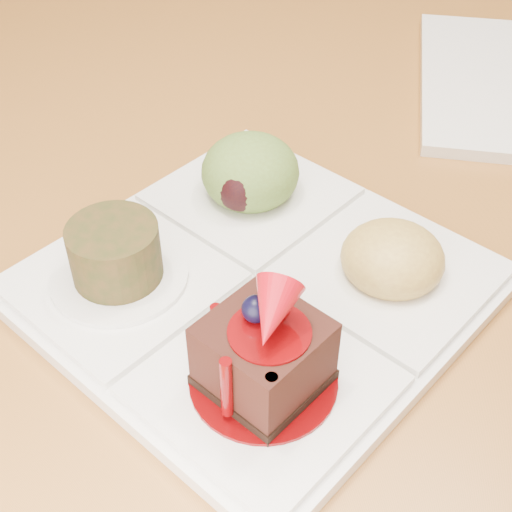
% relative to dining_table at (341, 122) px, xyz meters
% --- Properties ---
extents(ground, '(6.00, 6.00, 0.00)m').
position_rel_dining_table_xyz_m(ground, '(0.00, 0.00, -0.68)').
color(ground, '#503316').
extents(dining_table, '(1.00, 1.80, 0.75)m').
position_rel_dining_table_xyz_m(dining_table, '(0.00, 0.00, 0.00)').
color(dining_table, '#A55F2A').
rests_on(dining_table, ground).
extents(chair_left, '(0.49, 0.49, 1.01)m').
position_rel_dining_table_xyz_m(chair_left, '(-0.66, 0.31, -0.11)').
color(chair_left, black).
rests_on(chair_left, ground).
extents(sampler_plate, '(0.38, 0.38, 0.11)m').
position_rel_dining_table_xyz_m(sampler_plate, '(0.02, -0.35, 0.09)').
color(sampler_plate, white).
rests_on(sampler_plate, dining_table).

